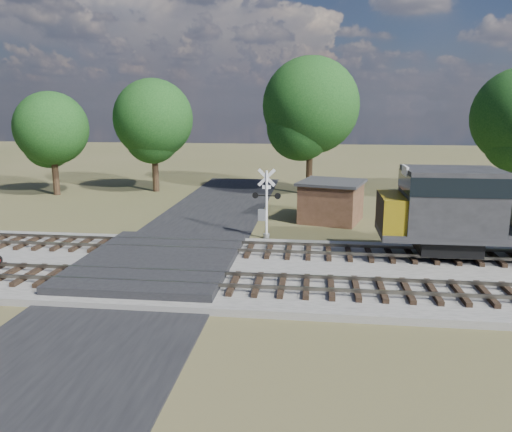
# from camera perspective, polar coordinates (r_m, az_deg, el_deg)

# --- Properties ---
(ground) EXTENTS (160.00, 160.00, 0.00)m
(ground) POSITION_cam_1_polar(r_m,az_deg,el_deg) (23.72, -11.39, -6.37)
(ground) COLOR #494A27
(ground) RESTS_ON ground
(ballast_bed) EXTENTS (140.00, 10.00, 0.30)m
(ballast_bed) POSITION_cam_1_polar(r_m,az_deg,el_deg) (23.18, 13.39, -6.52)
(ballast_bed) COLOR gray
(ballast_bed) RESTS_ON ground
(road) EXTENTS (7.00, 60.00, 0.08)m
(road) POSITION_cam_1_polar(r_m,az_deg,el_deg) (23.70, -11.40, -6.28)
(road) COLOR black
(road) RESTS_ON ground
(crossing_panel) EXTENTS (7.00, 9.00, 0.62)m
(crossing_panel) POSITION_cam_1_polar(r_m,az_deg,el_deg) (24.07, -11.06, -5.28)
(crossing_panel) COLOR #262628
(crossing_panel) RESTS_ON ground
(track_near) EXTENTS (140.00, 2.60, 0.33)m
(track_near) POSITION_cam_1_polar(r_m,az_deg,el_deg) (20.97, -4.95, -7.50)
(track_near) COLOR black
(track_near) RESTS_ON ballast_bed
(track_far) EXTENTS (140.00, 2.60, 0.33)m
(track_far) POSITION_cam_1_polar(r_m,az_deg,el_deg) (25.65, -2.69, -3.72)
(track_far) COLOR black
(track_far) RESTS_ON ballast_bed
(crossing_signal_far) EXTENTS (1.65, 0.36, 4.10)m
(crossing_signal_far) POSITION_cam_1_polar(r_m,az_deg,el_deg) (28.71, 1.04, 0.72)
(crossing_signal_far) COLOR silver
(crossing_signal_far) RESTS_ON ground
(equipment_shed) EXTENTS (4.91, 4.91, 2.72)m
(equipment_shed) POSITION_cam_1_polar(r_m,az_deg,el_deg) (33.52, 8.60, 1.71)
(equipment_shed) COLOR #422C1C
(equipment_shed) RESTS_ON ground
(treeline) EXTENTS (77.76, 11.34, 11.64)m
(treeline) POSITION_cam_1_polar(r_m,az_deg,el_deg) (41.45, 12.42, 10.96)
(treeline) COLOR black
(treeline) RESTS_ON ground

